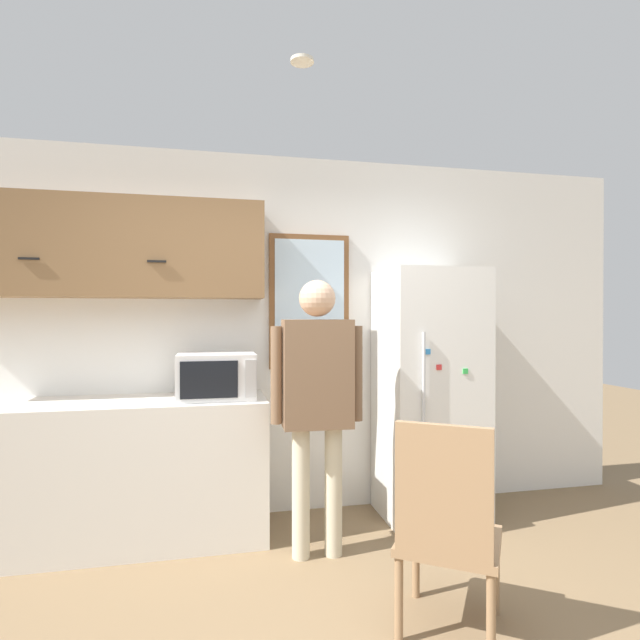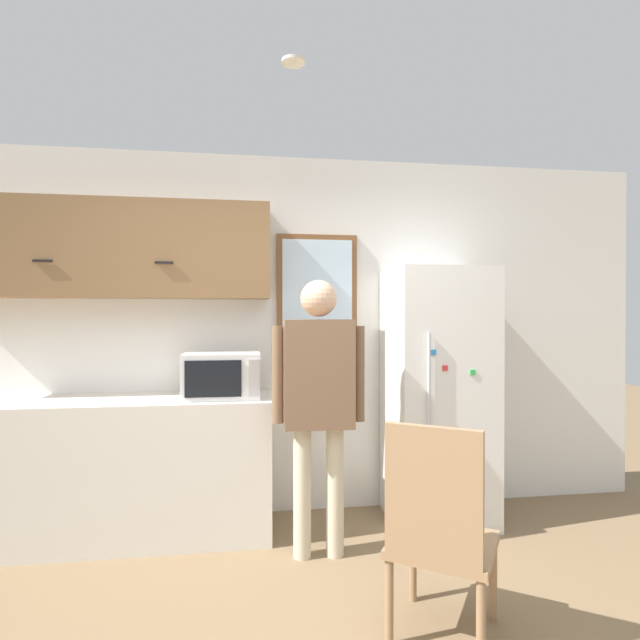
# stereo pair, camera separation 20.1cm
# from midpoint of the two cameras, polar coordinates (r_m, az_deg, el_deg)

# --- Properties ---
(back_wall) EXTENTS (6.00, 0.06, 2.70)m
(back_wall) POSITION_cam_midpoint_polar(r_m,az_deg,el_deg) (3.82, -8.19, -1.64)
(back_wall) COLOR white
(back_wall) RESTS_ON ground_plane
(counter) EXTENTS (2.19, 0.61, 0.94)m
(counter) POSITION_cam_midpoint_polar(r_m,az_deg,el_deg) (3.72, -25.72, -15.55)
(counter) COLOR silver
(counter) RESTS_ON ground_plane
(upper_cabinets) EXTENTS (2.19, 0.33, 0.67)m
(upper_cabinets) POSITION_cam_midpoint_polar(r_m,az_deg,el_deg) (3.75, -25.28, 7.50)
(upper_cabinets) COLOR olive
(microwave) EXTENTS (0.51, 0.40, 0.30)m
(microwave) POSITION_cam_midpoint_polar(r_m,az_deg,el_deg) (3.46, -13.41, -6.24)
(microwave) COLOR white
(microwave) RESTS_ON counter
(person) EXTENTS (0.58, 0.24, 1.71)m
(person) POSITION_cam_midpoint_polar(r_m,az_deg,el_deg) (3.11, -2.19, -7.74)
(person) COLOR beige
(person) RESTS_ON ground_plane
(refrigerator) EXTENTS (0.70, 0.66, 1.83)m
(refrigerator) POSITION_cam_midpoint_polar(r_m,az_deg,el_deg) (3.80, 10.89, -8.23)
(refrigerator) COLOR white
(refrigerator) RESTS_ON ground_plane
(chair) EXTENTS (0.64, 0.64, 1.02)m
(chair) POSITION_cam_midpoint_polar(r_m,az_deg,el_deg) (2.52, 11.91, -21.86)
(chair) COLOR #997551
(chair) RESTS_ON ground_plane
(window) EXTENTS (0.62, 0.05, 1.02)m
(window) POSITION_cam_midpoint_polar(r_m,az_deg,el_deg) (3.82, -2.73, 2.12)
(window) COLOR brown
(ceiling_light) EXTENTS (0.11, 0.11, 0.01)m
(ceiling_light) POSITION_cam_midpoint_polar(r_m,az_deg,el_deg) (2.62, -4.52, 27.46)
(ceiling_light) COLOR white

